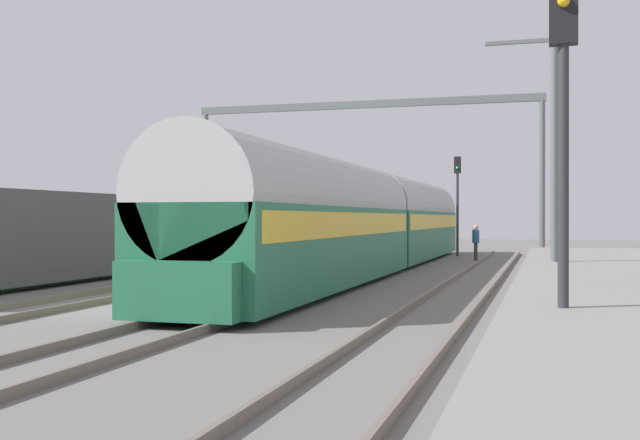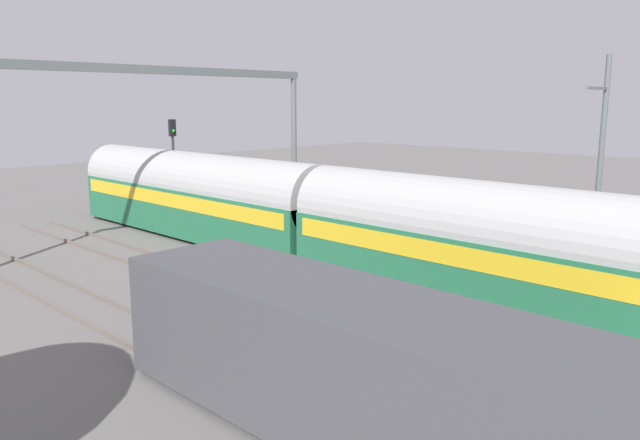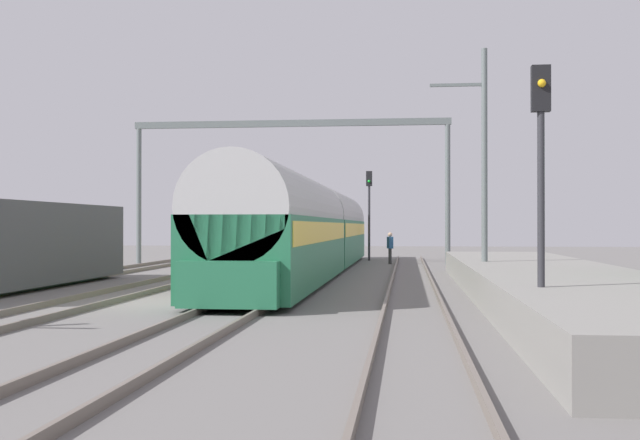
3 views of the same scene
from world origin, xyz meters
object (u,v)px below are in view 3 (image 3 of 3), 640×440
(railway_signal_far, at_px, (369,204))
(passenger_train, at_px, (312,228))
(person_crossing, at_px, (390,245))
(catenary_gantry, at_px, (290,155))
(railway_signal_near, at_px, (541,162))
(freight_car, at_px, (11,245))

(railway_signal_far, bearing_deg, passenger_train, -98.42)
(person_crossing, bearing_deg, passenger_train, 138.99)
(railway_signal_far, xyz_separation_m, catenary_gantry, (-4.09, -4.87, 2.54))
(railway_signal_near, bearing_deg, passenger_train, 109.73)
(freight_car, relative_size, railway_signal_far, 2.42)
(catenary_gantry, bearing_deg, passenger_train, -74.95)
(passenger_train, distance_m, railway_signal_far, 13.17)
(freight_car, relative_size, person_crossing, 7.51)
(freight_car, height_order, railway_signal_far, railway_signal_far)
(passenger_train, xyz_separation_m, railway_signal_far, (1.92, 12.95, 1.44))
(freight_car, xyz_separation_m, catenary_gantry, (6.51, 18.11, 4.49))
(passenger_train, relative_size, catenary_gantry, 1.88)
(person_crossing, xyz_separation_m, catenary_gantry, (-5.43, -0.64, 4.93))
(person_crossing, height_order, railway_signal_near, railway_signal_near)
(railway_signal_near, xyz_separation_m, railway_signal_far, (-4.84, 31.80, 0.09))
(railway_signal_far, bearing_deg, railway_signal_near, -81.34)
(catenary_gantry, bearing_deg, person_crossing, 6.69)
(catenary_gantry, bearing_deg, railway_signal_far, 50.00)
(railway_signal_far, bearing_deg, catenary_gantry, -130.00)
(person_crossing, bearing_deg, railway_signal_far, -2.91)
(person_crossing, bearing_deg, railway_signal_near, 166.74)
(freight_car, bearing_deg, railway_signal_far, 65.23)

